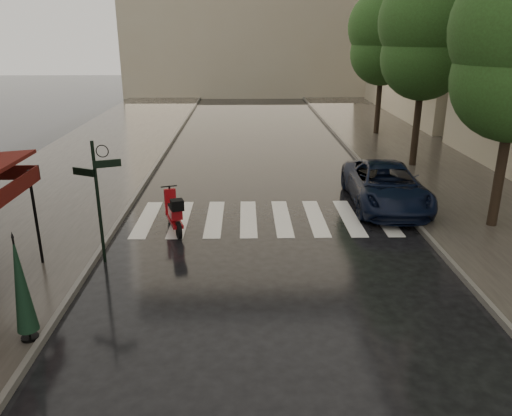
{
  "coord_description": "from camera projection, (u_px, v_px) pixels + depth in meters",
  "views": [
    {
      "loc": [
        2.35,
        -8.5,
        5.5
      ],
      "look_at": [
        2.62,
        3.03,
        1.4
      ],
      "focal_mm": 35.0,
      "sensor_mm": 36.0,
      "label": 1
    }
  ],
  "objects": [
    {
      "name": "parked_car",
      "position": [
        386.0,
        185.0,
        16.46
      ],
      "size": [
        2.43,
        5.02,
        1.38
      ],
      "primitive_type": "imported",
      "rotation": [
        0.0,
        0.0,
        -0.03
      ],
      "color": "black",
      "rests_on": "ground"
    },
    {
      "name": "signpost",
      "position": [
        98.0,
        193.0,
        11.98
      ],
      "size": [
        1.17,
        0.29,
        3.1
      ],
      "color": "black",
      "rests_on": "ground"
    },
    {
      "name": "curb_far",
      "position": [
        364.0,
        166.0,
        21.24
      ],
      "size": [
        0.12,
        60.0,
        0.16
      ],
      "primitive_type": "cube",
      "color": "#595651",
      "rests_on": "ground"
    },
    {
      "name": "crosswalk",
      "position": [
        265.0,
        218.0,
        15.51
      ],
      "size": [
        7.85,
        3.2,
        0.01
      ],
      "color": "silver",
      "rests_on": "ground"
    },
    {
      "name": "curb_near",
      "position": [
        155.0,
        167.0,
        21.04
      ],
      "size": [
        0.12,
        60.0,
        0.16
      ],
      "primitive_type": "cube",
      "color": "#595651",
      "rests_on": "ground"
    },
    {
      "name": "tree_mid",
      "position": [
        427.0,
        28.0,
        19.43
      ],
      "size": [
        3.8,
        3.8,
        8.34
      ],
      "color": "black",
      "rests_on": "sidewalk_far"
    },
    {
      "name": "ground",
      "position": [
        126.0,
        328.0,
        9.8
      ],
      "size": [
        120.0,
        120.0,
        0.0
      ],
      "primitive_type": "plane",
      "color": "black",
      "rests_on": "ground"
    },
    {
      "name": "parasol_back",
      "position": [
        21.0,
        285.0,
        8.86
      ],
      "size": [
        0.39,
        0.39,
        2.08
      ],
      "color": "black",
      "rests_on": "sidewalk_near"
    },
    {
      "name": "tree_far",
      "position": [
        384.0,
        32.0,
        26.08
      ],
      "size": [
        3.8,
        3.8,
        8.16
      ],
      "color": "black",
      "rests_on": "sidewalk_far"
    },
    {
      "name": "sidewalk_far",
      "position": [
        429.0,
        166.0,
        21.3
      ],
      "size": [
        5.5,
        60.0,
        0.12
      ],
      "primitive_type": "cube",
      "color": "#38332D",
      "rests_on": "ground"
    },
    {
      "name": "sidewalk_near",
      "position": [
        82.0,
        168.0,
        20.98
      ],
      "size": [
        6.0,
        60.0,
        0.12
      ],
      "primitive_type": "cube",
      "color": "#38332D",
      "rests_on": "ground"
    },
    {
      "name": "scooter",
      "position": [
        174.0,
        213.0,
        14.33
      ],
      "size": [
        0.83,
        1.75,
        1.19
      ],
      "rotation": [
        0.0,
        0.0,
        0.32
      ],
      "color": "black",
      "rests_on": "ground"
    }
  ]
}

